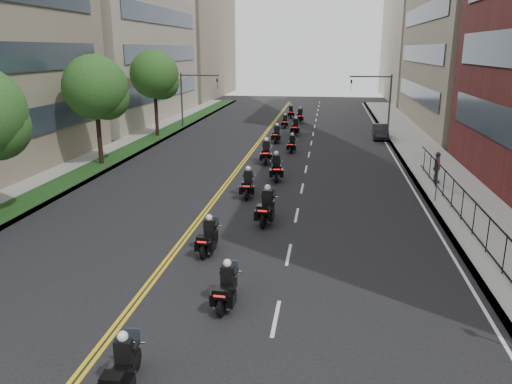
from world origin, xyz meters
TOP-DOWN VIEW (x-y plane):
  - sidewalk_right at (12.00, 25.00)m, footprint 4.00×90.00m
  - sidewalk_left at (-12.00, 25.00)m, footprint 4.00×90.00m
  - grass_strip at (-11.20, 25.00)m, footprint 2.00×90.00m
  - building_right_far at (21.50, 78.00)m, footprint 15.00×28.00m
  - building_left_far at (-22.00, 78.00)m, footprint 16.00×28.00m
  - iron_fence at (11.00, 12.00)m, footprint 0.05×28.00m
  - street_trees at (-11.05, 18.61)m, footprint 4.40×38.40m
  - traffic_signal_right at (9.54, 42.00)m, footprint 4.09×0.20m
  - traffic_signal_left at (-9.54, 42.00)m, footprint 4.09×0.20m
  - motorcycle_0 at (-0.06, 1.09)m, footprint 0.51×2.12m
  - motorcycle_1 at (1.55, 5.56)m, footprint 0.52×2.12m
  - motorcycle_2 at (-0.03, 9.76)m, footprint 0.55×2.16m
  - motorcycle_3 at (1.86, 13.67)m, footprint 0.67×2.51m
  - motorcycle_4 at (0.28, 17.88)m, footprint 0.59×2.35m
  - motorcycle_5 at (1.46, 21.84)m, footprint 0.74×2.48m
  - motorcycle_6 at (0.23, 26.54)m, footprint 0.70×2.52m
  - motorcycle_7 at (1.80, 30.82)m, footprint 0.49×2.10m
  - motorcycle_8 at (0.13, 34.91)m, footprint 0.54×2.31m
  - motorcycle_9 at (1.53, 39.04)m, footprint 0.58×2.46m
  - motorcycle_10 at (0.14, 43.27)m, footprint 0.49×2.12m
  - motorcycle_11 at (1.48, 47.39)m, footprint 0.57×2.46m
  - motorcycle_12 at (0.16, 51.32)m, footprint 0.64×2.23m
  - parked_sedan at (9.40, 38.30)m, footprint 1.53×3.97m
  - pedestrian_c at (11.20, 22.00)m, footprint 0.53×1.13m

SIDE VIEW (x-z plane):
  - sidewalk_right at x=12.00m, z-range 0.00..0.15m
  - sidewalk_left at x=-12.00m, z-range 0.00..0.15m
  - grass_strip at x=-11.20m, z-range 0.15..0.19m
  - motorcycle_7 at x=1.80m, z-range -0.16..1.39m
  - motorcycle_0 at x=-0.06m, z-range -0.16..1.40m
  - motorcycle_1 at x=1.55m, z-range -0.16..1.40m
  - motorcycle_10 at x=0.14m, z-range -0.16..1.40m
  - motorcycle_2 at x=-0.03m, z-range -0.17..1.42m
  - parked_sedan at x=9.40m, z-range 0.00..1.29m
  - motorcycle_12 at x=0.16m, z-range -0.17..1.47m
  - motorcycle_8 at x=0.13m, z-range -0.18..1.52m
  - motorcycle_4 at x=0.28m, z-range -0.18..1.55m
  - motorcycle_11 at x=1.48m, z-range -0.19..1.62m
  - motorcycle_9 at x=1.53m, z-range -0.19..1.63m
  - motorcycle_5 at x=1.46m, z-range -0.19..1.64m
  - motorcycle_3 at x=1.86m, z-range -0.19..1.66m
  - motorcycle_6 at x=0.23m, z-range -0.20..1.67m
  - iron_fence at x=11.00m, z-range 0.15..1.65m
  - pedestrian_c at x=11.20m, z-range 0.15..2.03m
  - traffic_signal_right at x=9.54m, z-range 0.90..6.50m
  - traffic_signal_left at x=-9.54m, z-range 0.90..6.50m
  - street_trees at x=-11.05m, z-range 1.14..9.12m
  - building_right_far at x=21.50m, z-range 0.00..26.00m
  - building_left_far at x=-22.00m, z-range 0.00..26.00m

